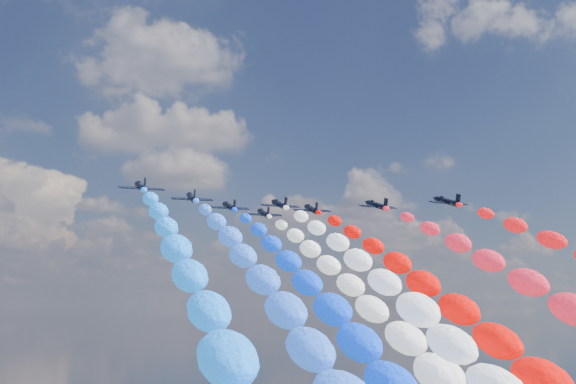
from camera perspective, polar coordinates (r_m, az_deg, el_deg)
name	(u,v)px	position (r m, az deg, el deg)	size (l,w,h in m)	color
jet_0	(141,187)	(138.45, -11.65, 0.43)	(8.56, 11.47, 2.53)	black
trail_0	(218,365)	(71.34, -5.64, -13.60)	(6.76, 130.29, 60.05)	#146FFF
jet_1	(192,197)	(150.75, -7.70, -0.43)	(8.56, 11.47, 2.53)	black
trail_1	(296,355)	(84.95, 0.65, -12.89)	(6.76, 130.29, 60.05)	blue
jet_2	(229,206)	(163.61, -4.69, -1.16)	(8.56, 11.47, 2.53)	black
trail_2	(345,348)	(99.03, 4.60, -12.31)	(6.76, 130.29, 60.05)	#0837E8
jet_3	(280,204)	(159.73, -0.68, -0.99)	(8.56, 11.47, 2.53)	black
trail_3	(435,350)	(97.27, 11.68, -12.21)	(6.76, 130.29, 60.05)	white
jet_4	(264,213)	(175.28, -1.95, -1.70)	(8.56, 11.47, 2.53)	black
trail_4	(388,343)	(111.97, 7.96, -11.86)	(6.76, 130.29, 60.05)	silver
jet_5	(311,209)	(167.54, 1.87, -1.36)	(8.56, 11.47, 2.53)	black
trail_5	(476,346)	(106.52, 14.79, -11.81)	(6.76, 130.29, 60.05)	red
jet_6	(377,205)	(162.33, 7.10, -1.05)	(8.56, 11.47, 2.53)	black
jet_7	(447,201)	(158.99, 12.59, -0.74)	(8.56, 11.47, 2.53)	black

